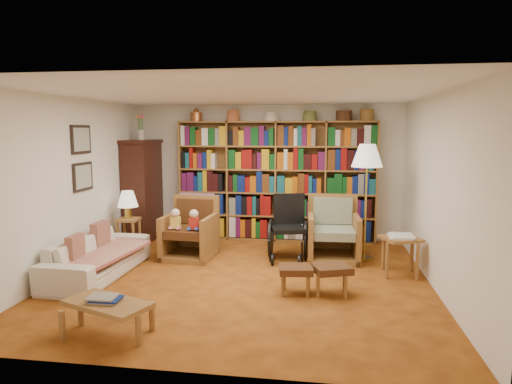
% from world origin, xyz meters
% --- Properties ---
extents(floor, '(5.00, 5.00, 0.00)m').
position_xyz_m(floor, '(0.00, 0.00, 0.00)').
color(floor, '#A45719').
rests_on(floor, ground).
extents(ceiling, '(5.00, 5.00, 0.00)m').
position_xyz_m(ceiling, '(0.00, 0.00, 2.50)').
color(ceiling, white).
rests_on(ceiling, wall_back).
extents(wall_back, '(5.00, 0.00, 5.00)m').
position_xyz_m(wall_back, '(0.00, 2.50, 1.25)').
color(wall_back, white).
rests_on(wall_back, floor).
extents(wall_front, '(5.00, 0.00, 5.00)m').
position_xyz_m(wall_front, '(0.00, -2.50, 1.25)').
color(wall_front, white).
rests_on(wall_front, floor).
extents(wall_left, '(0.00, 5.00, 5.00)m').
position_xyz_m(wall_left, '(-2.50, 0.00, 1.25)').
color(wall_left, white).
rests_on(wall_left, floor).
extents(wall_right, '(0.00, 5.00, 5.00)m').
position_xyz_m(wall_right, '(2.50, 0.00, 1.25)').
color(wall_right, white).
rests_on(wall_right, floor).
extents(bookshelf, '(3.60, 0.30, 2.42)m').
position_xyz_m(bookshelf, '(0.20, 2.33, 1.17)').
color(bookshelf, '#A37632').
rests_on(bookshelf, floor).
extents(curio_cabinet, '(0.50, 0.95, 2.40)m').
position_xyz_m(curio_cabinet, '(-2.25, 2.00, 0.95)').
color(curio_cabinet, '#3D1810').
rests_on(curio_cabinet, floor).
extents(framed_pictures, '(0.03, 0.52, 0.97)m').
position_xyz_m(framed_pictures, '(-2.48, 0.30, 1.62)').
color(framed_pictures, black).
rests_on(framed_pictures, wall_left).
extents(sofa, '(1.95, 0.78, 0.57)m').
position_xyz_m(sofa, '(-2.05, -0.17, 0.28)').
color(sofa, beige).
rests_on(sofa, floor).
extents(sofa_throw, '(0.92, 1.53, 0.04)m').
position_xyz_m(sofa_throw, '(-2.00, -0.17, 0.30)').
color(sofa_throw, beige).
rests_on(sofa_throw, sofa).
extents(cushion_left, '(0.13, 0.39, 0.38)m').
position_xyz_m(cushion_left, '(-2.18, 0.18, 0.45)').
color(cushion_left, maroon).
rests_on(cushion_left, sofa).
extents(cushion_right, '(0.13, 0.35, 0.35)m').
position_xyz_m(cushion_right, '(-2.18, -0.52, 0.45)').
color(cushion_right, maroon).
rests_on(cushion_right, sofa).
extents(side_table_lamp, '(0.36, 0.36, 0.57)m').
position_xyz_m(side_table_lamp, '(-2.15, 1.10, 0.40)').
color(side_table_lamp, '#A37632').
rests_on(side_table_lamp, floor).
extents(table_lamp, '(0.34, 0.34, 0.46)m').
position_xyz_m(table_lamp, '(-2.15, 1.10, 0.89)').
color(table_lamp, gold).
rests_on(table_lamp, side_table_lamp).
extents(armchair_leather, '(0.83, 0.88, 0.99)m').
position_xyz_m(armchair_leather, '(-1.04, 1.01, 0.40)').
color(armchair_leather, '#A37632').
rests_on(armchair_leather, floor).
extents(armchair_sage, '(0.83, 0.86, 1.00)m').
position_xyz_m(armchair_sage, '(1.23, 1.24, 0.38)').
color(armchair_sage, '#A37632').
rests_on(armchair_sage, floor).
extents(wheelchair, '(0.61, 0.82, 1.03)m').
position_xyz_m(wheelchair, '(0.52, 1.09, 0.47)').
color(wheelchair, black).
rests_on(wheelchair, floor).
extents(floor_lamp, '(0.48, 0.48, 1.82)m').
position_xyz_m(floor_lamp, '(1.73, 1.23, 1.57)').
color(floor_lamp, gold).
rests_on(floor_lamp, floor).
extents(side_table_papers, '(0.61, 0.61, 0.58)m').
position_xyz_m(side_table_papers, '(2.15, 0.48, 0.46)').
color(side_table_papers, '#A37632').
rests_on(side_table_papers, floor).
extents(footstool_a, '(0.45, 0.40, 0.35)m').
position_xyz_m(footstool_a, '(0.74, -0.48, 0.29)').
color(footstool_a, '#523016').
rests_on(footstool_a, floor).
extents(footstool_b, '(0.54, 0.50, 0.38)m').
position_xyz_m(footstool_b, '(1.18, -0.45, 0.31)').
color(footstool_b, '#523016').
rests_on(footstool_b, floor).
extents(coffee_table, '(0.97, 0.72, 0.41)m').
position_xyz_m(coffee_table, '(-1.04, -1.93, 0.30)').
color(coffee_table, '#A37632').
rests_on(coffee_table, floor).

